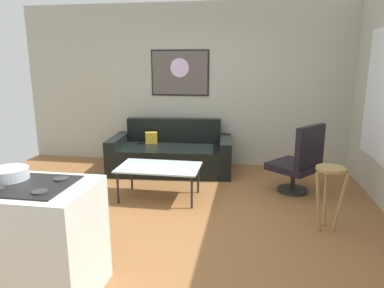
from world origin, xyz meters
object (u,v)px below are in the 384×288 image
bar_stool (329,183)px  couch (171,155)px  armchair (300,162)px  wall_painting (180,73)px  coffee_table (159,169)px  mixing_bowl (9,175)px

bar_stool → couch: bearing=139.9°
armchair → wall_painting: 2.60m
coffee_table → mixing_bowl: bearing=-107.8°
coffee_table → wall_painting: wall_painting is taller
wall_painting → coffee_table: bearing=-87.9°
bar_stool → mixing_bowl: mixing_bowl is taller
mixing_bowl → armchair: bearing=45.0°
couch → armchair: (1.99, -0.74, 0.18)m
armchair → bar_stool: bearing=-81.2°
armchair → wall_painting: bearing=146.4°
coffee_table → couch: bearing=95.4°
armchair → bar_stool: size_ratio=1.38×
coffee_table → mixing_bowl: size_ratio=3.68×
couch → bar_stool: couch is taller
armchair → bar_stool: armchair is taller
wall_painting → mixing_bowl: bearing=-98.7°
armchair → mixing_bowl: bearing=-135.0°
couch → mixing_bowl: mixing_bowl is taller
armchair → coffee_table: bearing=-165.3°
coffee_table → bar_stool: bar_stool is taller
armchair → couch: bearing=159.6°
coffee_table → armchair: 1.94m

